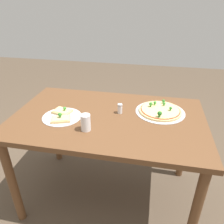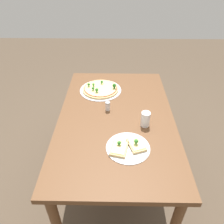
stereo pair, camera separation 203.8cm
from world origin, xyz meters
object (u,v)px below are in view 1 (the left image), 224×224
dining_table (108,128)px  pizza_tray_whole (160,111)px  drinking_cup (86,123)px  pizza_tray_slice (62,115)px  condiment_shaker (120,109)px

dining_table → pizza_tray_whole: pizza_tray_whole is taller
dining_table → drinking_cup: drinking_cup is taller
pizza_tray_whole → pizza_tray_slice: bearing=-163.0°
pizza_tray_whole → condiment_shaker: bearing=-166.1°
pizza_tray_slice → drinking_cup: 0.25m
dining_table → condiment_shaker: 0.17m
pizza_tray_slice → drinking_cup: size_ratio=2.52×
pizza_tray_whole → drinking_cup: bearing=-144.0°
drinking_cup → condiment_shaker: (0.17, 0.26, -0.02)m
drinking_cup → condiment_shaker: 0.31m
pizza_tray_slice → drinking_cup: drinking_cup is taller
condiment_shaker → pizza_tray_whole: bearing=13.9°
pizza_tray_whole → drinking_cup: 0.57m
dining_table → pizza_tray_whole: size_ratio=3.78×
condiment_shaker → dining_table: bearing=-139.0°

